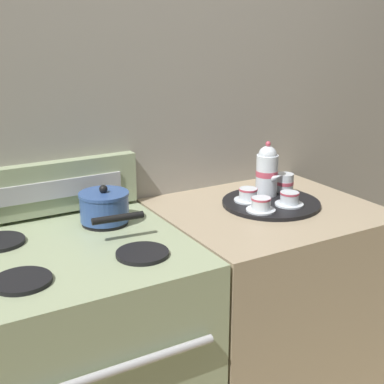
{
  "coord_description": "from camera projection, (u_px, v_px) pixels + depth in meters",
  "views": [
    {
      "loc": [
        -0.79,
        -1.44,
        1.56
      ],
      "look_at": [
        0.09,
        0.08,
        0.99
      ],
      "focal_mm": 50.0,
      "sensor_mm": 36.0,
      "label": 1
    }
  ],
  "objects": [
    {
      "name": "stove",
      "position": [
        79.0,
        379.0,
        1.72
      ],
      "size": [
        0.71,
        0.69,
        0.93
      ],
      "color": "#9EAD84",
      "rests_on": "ground"
    },
    {
      "name": "wall_back",
      "position": [
        135.0,
        150.0,
        2.0
      ],
      "size": [
        6.0,
        0.05,
        2.2
      ],
      "color": "#9E998E",
      "rests_on": "ground"
    },
    {
      "name": "teacup_left",
      "position": [
        248.0,
        195.0,
        1.96
      ],
      "size": [
        0.1,
        0.1,
        0.05
      ],
      "color": "silver",
      "rests_on": "serving_tray"
    },
    {
      "name": "teapot",
      "position": [
        267.0,
        171.0,
        2.01
      ],
      "size": [
        0.08,
        0.13,
        0.21
      ],
      "color": "silver",
      "rests_on": "serving_tray"
    },
    {
      "name": "teacup_right",
      "position": [
        289.0,
        199.0,
        1.92
      ],
      "size": [
        0.1,
        0.1,
        0.05
      ],
      "color": "silver",
      "rests_on": "serving_tray"
    },
    {
      "name": "side_counter",
      "position": [
        263.0,
        319.0,
        2.07
      ],
      "size": [
        0.75,
        0.66,
        0.91
      ],
      "color": "tan",
      "rests_on": "ground"
    },
    {
      "name": "saucepan",
      "position": [
        105.0,
        207.0,
        1.76
      ],
      "size": [
        0.18,
        0.26,
        0.12
      ],
      "color": "#335193",
      "rests_on": "stove"
    },
    {
      "name": "teacup_front",
      "position": [
        261.0,
        204.0,
        1.86
      ],
      "size": [
        0.1,
        0.1,
        0.05
      ],
      "color": "silver",
      "rests_on": "serving_tray"
    },
    {
      "name": "control_panel",
      "position": [
        39.0,
        190.0,
        1.8
      ],
      "size": [
        0.7,
        0.05,
        0.18
      ],
      "color": "#9EAD84",
      "rests_on": "stove"
    },
    {
      "name": "creamer_jug",
      "position": [
        285.0,
        183.0,
        2.06
      ],
      "size": [
        0.07,
        0.07,
        0.07
      ],
      "color": "silver",
      "rests_on": "serving_tray"
    },
    {
      "name": "serving_tray",
      "position": [
        271.0,
        203.0,
        1.97
      ],
      "size": [
        0.36,
        0.36,
        0.01
      ],
      "color": "black",
      "rests_on": "side_counter"
    }
  ]
}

